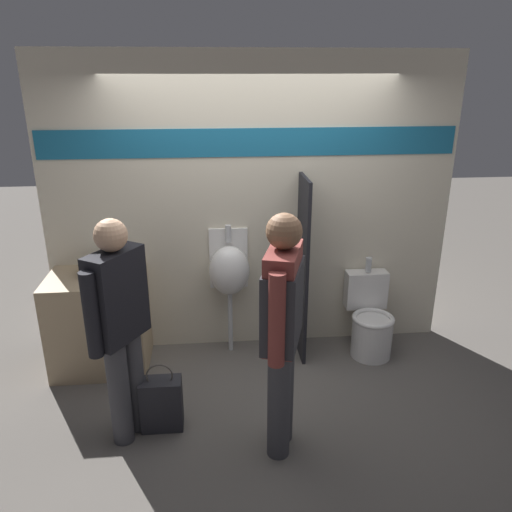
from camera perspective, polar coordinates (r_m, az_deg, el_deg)
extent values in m
plane|color=#5B5651|center=(4.55, 0.21, -13.24)|extent=(16.00, 16.00, 0.00)
cube|color=beige|center=(4.54, -0.51, 5.45)|extent=(3.68, 0.06, 2.70)
cube|color=#19668E|center=(4.38, -0.50, 12.85)|extent=(3.61, 0.01, 0.24)
cube|color=tan|center=(4.66, -17.44, -7.23)|extent=(0.82, 0.60, 0.87)
cylinder|color=white|center=(4.50, -17.33, -1.34)|extent=(0.35, 0.35, 0.11)
cylinder|color=silver|center=(4.57, -17.21, 0.65)|extent=(0.03, 0.03, 0.14)
cube|color=black|center=(4.32, -15.18, -2.74)|extent=(0.07, 0.14, 0.01)
cube|color=black|center=(4.51, 5.31, -1.56)|extent=(0.03, 0.47, 1.68)
cylinder|color=silver|center=(4.75, -2.95, -7.46)|extent=(0.04, 0.04, 0.61)
ellipsoid|color=white|center=(4.53, -3.07, -1.69)|extent=(0.37, 0.27, 0.46)
cube|color=white|center=(4.63, -3.16, -0.26)|extent=(0.35, 0.02, 0.58)
cylinder|color=silver|center=(4.51, -3.20, 2.57)|extent=(0.06, 0.06, 0.16)
cylinder|color=white|center=(4.84, 13.07, -9.05)|extent=(0.37, 0.37, 0.37)
torus|color=white|center=(4.74, 13.26, -6.96)|extent=(0.39, 0.39, 0.04)
cube|color=white|center=(4.91, 12.43, -3.73)|extent=(0.39, 0.16, 0.36)
cylinder|color=silver|center=(4.79, 12.74, -0.98)|extent=(0.06, 0.06, 0.14)
cylinder|color=#3D3D42|center=(3.52, 2.62, -16.44)|extent=(0.16, 0.16, 0.84)
cylinder|color=#3D3D42|center=(3.65, 3.05, -14.90)|extent=(0.16, 0.16, 0.84)
cube|color=brown|center=(3.20, 3.07, -4.76)|extent=(0.31, 0.47, 0.66)
cube|color=#2D2D33|center=(3.22, 3.06, -5.61)|extent=(0.34, 0.50, 0.53)
cylinder|color=brown|center=(2.99, 2.33, -7.34)|extent=(0.10, 0.10, 0.61)
cylinder|color=brown|center=(3.43, 3.70, -3.51)|extent=(0.10, 0.10, 0.61)
sphere|color=brown|center=(3.03, 3.23, 2.85)|extent=(0.23, 0.23, 0.23)
cylinder|color=#3D3D42|center=(3.75, -15.34, -14.88)|extent=(0.15, 0.15, 0.80)
cylinder|color=#3D3D42|center=(3.85, -13.74, -13.74)|extent=(0.15, 0.15, 0.80)
cube|color=black|center=(3.45, -15.59, -4.43)|extent=(0.38, 0.45, 0.63)
cylinder|color=black|center=(3.31, -18.28, -6.44)|extent=(0.10, 0.10, 0.58)
cylinder|color=black|center=(3.62, -13.04, -3.51)|extent=(0.10, 0.10, 0.58)
sphere|color=tan|center=(3.30, -16.29, 2.30)|extent=(0.22, 0.22, 0.22)
cube|color=#232328|center=(3.92, -10.73, -16.28)|extent=(0.31, 0.17, 0.41)
torus|color=#4C4742|center=(3.78, -10.98, -13.30)|extent=(0.20, 0.01, 0.20)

